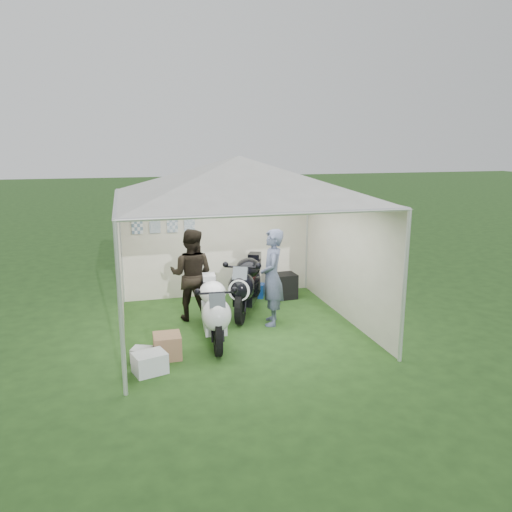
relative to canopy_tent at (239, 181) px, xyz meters
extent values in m
plane|color=#24451A|center=(0.00, -0.03, -2.58)|extent=(80.00, 80.00, 0.00)
cylinder|color=silver|center=(-2.00, -2.03, -1.43)|extent=(0.06, 0.06, 2.30)
cylinder|color=silver|center=(2.00, -2.03, -1.43)|extent=(0.06, 0.06, 2.30)
cylinder|color=silver|center=(-2.00, 1.97, -1.43)|extent=(0.06, 0.06, 2.30)
cylinder|color=silver|center=(2.00, 1.97, -1.43)|extent=(0.06, 0.06, 2.30)
cube|color=beige|center=(0.00, 1.97, -1.43)|extent=(4.00, 0.02, 2.30)
cube|color=beige|center=(-2.00, -0.03, -1.43)|extent=(0.02, 4.00, 2.30)
cube|color=beige|center=(2.00, -0.03, -1.43)|extent=(0.02, 4.00, 2.30)
pyramid|color=white|center=(0.00, -0.03, 0.07)|extent=(5.66, 5.66, 0.70)
cube|color=#99A5B7|center=(-1.65, 1.95, -0.73)|extent=(0.22, 0.02, 0.28)
cube|color=#99A5B7|center=(-1.30, 1.95, -0.73)|extent=(0.22, 0.02, 0.28)
cube|color=#99A5B7|center=(-0.95, 1.95, -0.73)|extent=(0.22, 0.01, 0.28)
cube|color=#99A5B7|center=(-0.60, 1.95, -0.73)|extent=(0.22, 0.01, 0.28)
cube|color=#99A5B7|center=(-1.65, 1.95, -1.03)|extent=(0.22, 0.02, 0.28)
cube|color=#99A5B7|center=(-1.30, 1.95, -1.03)|extent=(0.22, 0.01, 0.28)
cube|color=#99A5B7|center=(-0.95, 1.95, -1.03)|extent=(0.22, 0.02, 0.28)
cube|color=#99A5B7|center=(-0.60, 1.95, -1.03)|extent=(0.22, 0.01, 0.28)
cylinder|color=#D8590C|center=(0.20, 1.94, -0.63)|extent=(3.20, 0.02, 0.02)
cylinder|color=black|center=(-0.61, -1.13, -2.27)|extent=(0.15, 0.61, 0.61)
cylinder|color=black|center=(-0.49, 0.28, -2.27)|extent=(0.20, 0.62, 0.61)
cube|color=silver|center=(-0.55, -0.47, -2.19)|extent=(0.42, 0.99, 0.30)
ellipsoid|color=silver|center=(-0.60, -1.03, -1.95)|extent=(0.50, 0.64, 0.51)
ellipsoid|color=silver|center=(-0.54, -0.37, -1.79)|extent=(0.50, 0.66, 0.36)
cube|color=black|center=(-0.51, 0.03, -1.85)|extent=(0.31, 0.63, 0.14)
cube|color=silver|center=(-0.48, 0.36, -1.77)|extent=(0.25, 0.32, 0.18)
cube|color=black|center=(-0.52, -0.07, -2.02)|extent=(0.15, 0.56, 0.10)
cube|color=#3F474C|center=(-0.61, -1.15, -1.69)|extent=(0.25, 0.17, 0.21)
cylinder|color=black|center=(0.04, 0.11, -2.25)|extent=(0.36, 0.64, 0.65)
cylinder|color=black|center=(0.65, 1.49, -2.25)|extent=(0.41, 0.66, 0.65)
cube|color=black|center=(0.33, 0.75, -2.17)|extent=(0.75, 1.09, 0.32)
ellipsoid|color=black|center=(0.09, 0.21, -1.91)|extent=(0.71, 0.79, 0.54)
ellipsoid|color=black|center=(0.37, 0.85, -1.73)|extent=(0.70, 0.80, 0.38)
cube|color=black|center=(0.55, 1.25, -1.80)|extent=(0.52, 0.71, 0.15)
cube|color=black|center=(0.69, 1.57, -1.71)|extent=(0.35, 0.39, 0.19)
cube|color=#9C0C09|center=(0.50, 1.15, -1.98)|extent=(0.34, 0.59, 0.11)
cube|color=#3F474C|center=(0.03, 0.09, -1.63)|extent=(0.30, 0.25, 0.23)
cylinder|color=white|center=(-0.01, 0.00, -1.91)|extent=(0.36, 0.18, 0.39)
cube|color=blue|center=(0.70, 1.59, -2.43)|extent=(0.46, 0.38, 0.29)
imported|color=black|center=(-0.76, 0.61, -1.73)|extent=(1.01, 0.92, 1.70)
imported|color=slate|center=(0.59, -0.01, -1.71)|extent=(0.57, 0.72, 1.74)
cube|color=black|center=(1.26, 1.39, -2.31)|extent=(0.55, 0.45, 0.52)
cube|color=silver|center=(-1.66, -1.47, -2.43)|extent=(0.53, 0.46, 0.30)
cube|color=#8E6648|center=(-1.37, -1.00, -2.39)|extent=(0.41, 0.41, 0.37)
cube|color=silver|center=(-1.75, -1.04, -2.47)|extent=(0.36, 0.33, 0.21)
camera|label=1|loc=(-1.88, -8.21, 0.65)|focal=35.00mm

